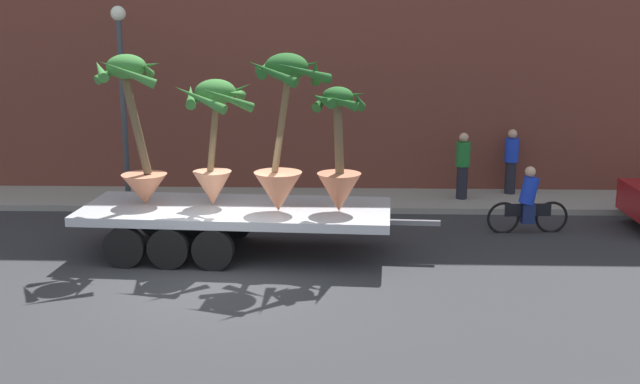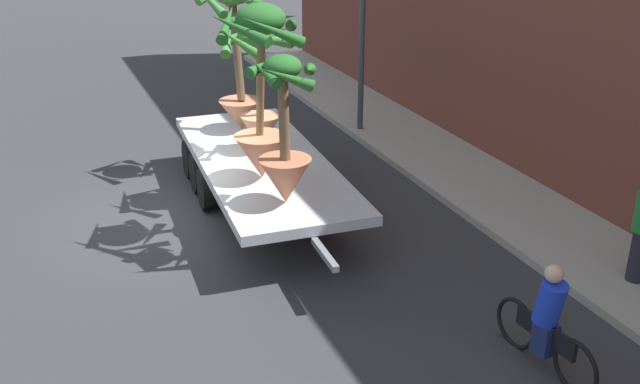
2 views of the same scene
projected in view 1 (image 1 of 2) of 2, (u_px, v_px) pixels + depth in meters
The scene contains 12 objects.
ground_plane at pixel (219, 281), 14.43m from camera, with size 60.00×60.00×0.00m, color #2D2D30.
sidewalk at pixel (256, 199), 20.35m from camera, with size 24.00×2.20×0.15m, color gray.
building_facade at pixel (260, 16), 20.96m from camera, with size 24.00×1.20×9.44m, color brown.
flatbed_trailer at pixel (224, 217), 15.93m from camera, with size 7.29×2.68×0.98m.
potted_palm_rear at pixel (136, 132), 15.75m from camera, with size 1.48×1.51×3.05m.
potted_palm_middle at pixel (339, 161), 15.29m from camera, with size 1.19×1.21×2.46m.
potted_palm_front at pixel (282, 136), 15.19m from camera, with size 1.67×1.64×3.10m.
potted_palm_extra at pixel (214, 135), 15.67m from camera, with size 1.62×1.65×2.56m.
cyclist at pixel (528, 203), 17.45m from camera, with size 1.84×0.38×1.54m.
pedestrian_near_gate at pixel (463, 164), 19.93m from camera, with size 0.36×0.36×1.71m.
pedestrian_far_left at pixel (511, 160), 20.50m from camera, with size 0.36×0.36×1.71m.
street_lamp at pixel (122, 80), 18.96m from camera, with size 0.36×0.36×4.83m.
Camera 1 is at (2.30, -13.62, 4.84)m, focal length 43.96 mm.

